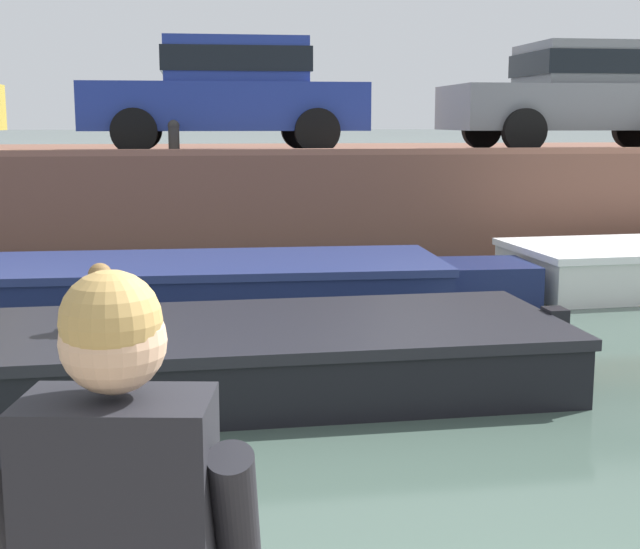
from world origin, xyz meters
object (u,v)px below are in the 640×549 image
at_px(mooring_bollard_mid, 174,136).
at_px(car_centre_grey, 588,92).
at_px(car_left_inner_blue, 228,91).
at_px(motorboat_passing, 177,360).
at_px(boat_moored_central_navy, 210,285).

bearing_deg(mooring_bollard_mid, car_centre_grey, 10.75).
xyz_separation_m(car_centre_grey, mooring_bollard_mid, (-6.00, -1.14, -0.61)).
xyz_separation_m(car_left_inner_blue, mooring_bollard_mid, (-0.73, -1.14, -0.61)).
xyz_separation_m(motorboat_passing, car_left_inner_blue, (0.59, 6.29, 2.15)).
relative_size(motorboat_passing, mooring_bollard_mid, 14.44).
bearing_deg(boat_moored_central_navy, mooring_bollard_mid, 100.54).
bearing_deg(boat_moored_central_navy, motorboat_passing, -95.08).
bearing_deg(car_left_inner_blue, boat_moored_central_navy, -95.60).
distance_m(motorboat_passing, car_left_inner_blue, 6.67).
xyz_separation_m(motorboat_passing, mooring_bollard_mid, (-0.14, 5.15, 1.54)).
height_order(boat_moored_central_navy, car_left_inner_blue, car_left_inner_blue).
bearing_deg(mooring_bollard_mid, car_left_inner_blue, 57.44).
height_order(motorboat_passing, mooring_bollard_mid, mooring_bollard_mid).
xyz_separation_m(car_left_inner_blue, car_centre_grey, (5.27, 0.00, 0.00)).
relative_size(boat_moored_central_navy, motorboat_passing, 1.02).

